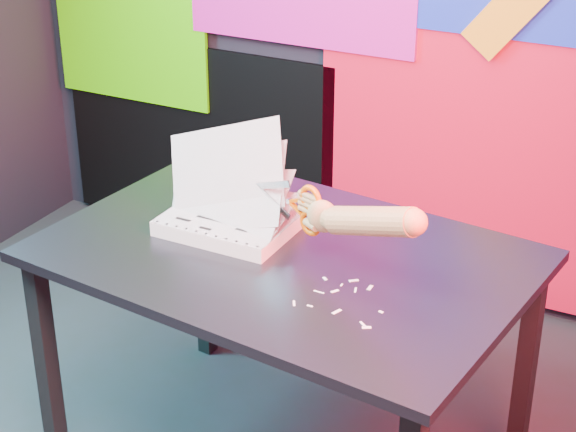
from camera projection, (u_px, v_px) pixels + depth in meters
The scene contains 7 objects.
room at pixel (122, 46), 2.28m from camera, with size 3.01×3.01×2.71m.
backdrop at pixel (375, 53), 3.59m from camera, with size 2.88×0.05×2.08m.
work_table at pixel (285, 277), 2.66m from camera, with size 1.39×1.01×0.75m.
printout_stack at pixel (229, 220), 2.72m from camera, with size 0.42×0.27×0.34m.
scissors at pixel (306, 209), 2.54m from camera, with size 0.24×0.10×0.15m.
hand_forearm at pixel (364, 220), 2.38m from camera, with size 0.39×0.18×0.17m.
paper_clippings at pixel (344, 299), 2.39m from camera, with size 0.22×0.21×0.00m.
Camera 1 is at (1.36, -1.80, 1.99)m, focal length 60.00 mm.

